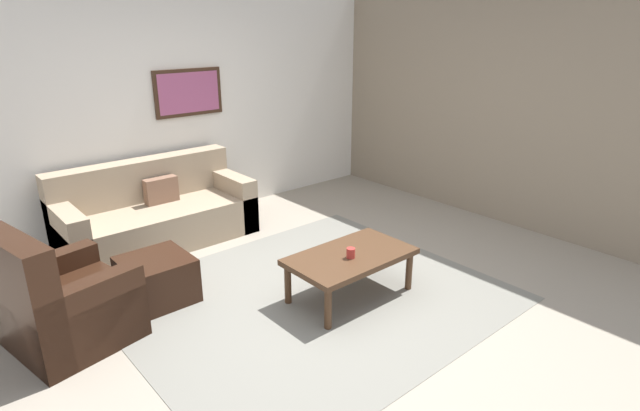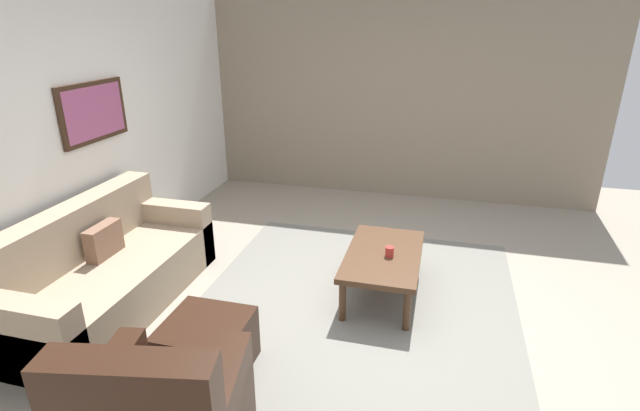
# 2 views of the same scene
# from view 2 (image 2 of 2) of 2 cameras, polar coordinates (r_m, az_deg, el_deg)

# --- Properties ---
(ground_plane) EXTENTS (8.00, 8.00, 0.00)m
(ground_plane) POSITION_cam_2_polar(r_m,az_deg,el_deg) (4.22, 4.10, -12.03)
(ground_plane) COLOR gray
(rear_partition) EXTENTS (6.00, 0.12, 2.80)m
(rear_partition) POSITION_cam_2_polar(r_m,az_deg,el_deg) (4.81, -27.76, 7.91)
(rear_partition) COLOR silver
(rear_partition) RESTS_ON ground_plane
(stone_feature_panel) EXTENTS (0.12, 5.20, 2.80)m
(stone_feature_panel) POSITION_cam_2_polar(r_m,az_deg,el_deg) (6.57, 9.48, 13.08)
(stone_feature_panel) COLOR gray
(stone_feature_panel) RESTS_ON ground_plane
(area_rug) EXTENTS (3.12, 2.73, 0.01)m
(area_rug) POSITION_cam_2_polar(r_m,az_deg,el_deg) (4.22, 4.10, -11.99)
(area_rug) COLOR slate
(area_rug) RESTS_ON ground_plane
(couch_main) EXTENTS (2.03, 0.89, 0.88)m
(couch_main) POSITION_cam_2_polar(r_m,az_deg,el_deg) (4.51, -24.65, -7.43)
(couch_main) COLOR gray
(couch_main) RESTS_ON ground_plane
(ottoman) EXTENTS (0.56, 0.56, 0.40)m
(ottoman) POSITION_cam_2_polar(r_m,az_deg,el_deg) (3.55, -13.30, -16.06)
(ottoman) COLOR black
(ottoman) RESTS_ON ground_plane
(coffee_table) EXTENTS (1.10, 0.64, 0.41)m
(coffee_table) POSITION_cam_2_polar(r_m,az_deg,el_deg) (4.27, 7.56, -6.23)
(coffee_table) COLOR #472D1C
(coffee_table) RESTS_ON ground_plane
(cup) EXTENTS (0.07, 0.07, 0.09)m
(cup) POSITION_cam_2_polar(r_m,az_deg,el_deg) (4.17, 8.28, -5.46)
(cup) COLOR #B2332D
(cup) RESTS_ON coffee_table
(framed_artwork) EXTENTS (0.84, 0.04, 0.54)m
(framed_artwork) POSITION_cam_2_polar(r_m,az_deg,el_deg) (4.92, -25.34, 10.05)
(framed_artwork) COLOR #382316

